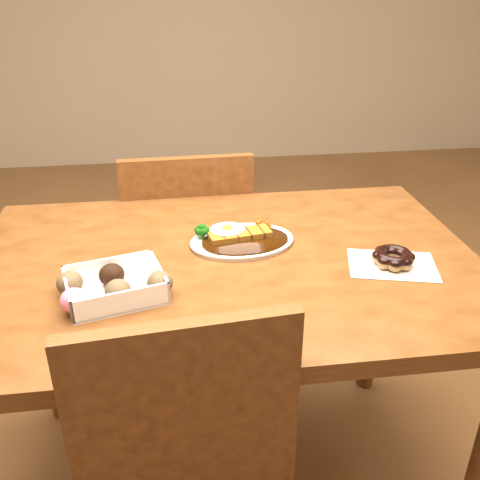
{
  "coord_description": "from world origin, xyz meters",
  "views": [
    {
      "loc": [
        -0.12,
        -1.1,
        1.36
      ],
      "look_at": [
        0.03,
        -0.02,
        0.81
      ],
      "focal_mm": 40.0,
      "sensor_mm": 36.0,
      "label": 1
    }
  ],
  "objects": [
    {
      "name": "ground",
      "position": [
        0.0,
        0.0,
        0.0
      ],
      "size": [
        6.0,
        6.0,
        0.0
      ],
      "primitive_type": "plane",
      "color": "brown",
      "rests_on": "ground"
    },
    {
      "name": "table",
      "position": [
        0.0,
        0.0,
        0.65
      ],
      "size": [
        1.2,
        0.8,
        0.75
      ],
      "color": "#44240D",
      "rests_on": "ground"
    },
    {
      "name": "chair_far",
      "position": [
        -0.08,
        0.53,
        0.48
      ],
      "size": [
        0.43,
        0.43,
        0.87
      ],
      "rotation": [
        0.0,
        0.0,
        3.17
      ],
      "color": "#44240D",
      "rests_on": "ground"
    },
    {
      "name": "katsu_curry_plate",
      "position": [
        0.04,
        0.08,
        0.76
      ],
      "size": [
        0.27,
        0.21,
        0.05
      ],
      "rotation": [
        0.0,
        0.0,
        0.11
      ],
      "color": "white",
      "rests_on": "table"
    },
    {
      "name": "donut_box",
      "position": [
        -0.25,
        -0.13,
        0.78
      ],
      "size": [
        0.24,
        0.2,
        0.06
      ],
      "rotation": [
        0.0,
        0.0,
        0.26
      ],
      "color": "white",
      "rests_on": "table"
    },
    {
      "name": "pon_de_ring",
      "position": [
        0.38,
        -0.08,
        0.77
      ],
      "size": [
        0.23,
        0.18,
        0.04
      ],
      "rotation": [
        0.0,
        0.0,
        -0.25
      ],
      "color": "silver",
      "rests_on": "table"
    }
  ]
}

